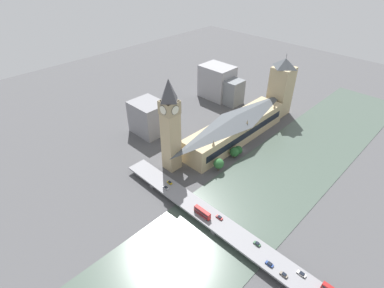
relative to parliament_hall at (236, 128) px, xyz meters
The scene contains 20 objects.
ground_plane 20.20m from the parliament_hall, 150.89° to the left, with size 600.00×600.00×0.00m, color #4C4C4F.
river_water 54.29m from the parliament_hall, behind, with size 64.13×360.00×0.30m, color #47564C.
parliament_hall is the anchor object (origin of this frame).
clock_tower 68.98m from the parliament_hall, 80.61° to the left, with size 11.65×11.65×70.32m.
victoria_tower 68.64m from the parliament_hall, 89.95° to the right, with size 17.98×17.98×58.57m.
road_bridge 98.63m from the parliament_hall, 122.22° to the left, with size 160.26×13.72×5.09m.
double_decker_bus_mid 95.46m from the parliament_hall, 115.76° to the left, with size 11.68×2.59×4.67m.
car_northbound_lead 95.00m from the parliament_hall, 121.98° to the left, with size 4.43×1.80×1.40m.
car_northbound_mid 111.29m from the parliament_hall, 133.72° to the left, with size 3.90×1.91×1.42m.
car_northbound_tail 129.60m from the parliament_hall, 138.20° to the left, with size 3.92×1.79×1.42m.
car_southbound_lead 86.24m from the parliament_hall, 95.45° to the left, with size 4.36×1.90×1.32m.
car_southbound_mid 80.99m from the parliament_hall, 94.45° to the left, with size 3.85×1.80×1.40m.
car_southbound_tail 123.51m from the parliament_hall, 135.69° to the left, with size 4.23×1.88×1.36m.
car_southbound_extra 130.05m from the parliament_hall, 142.12° to the left, with size 4.54×1.89×1.36m.
city_block_west 75.55m from the parliament_hall, 34.77° to the left, with size 28.89×24.22×28.48m.
city_block_center 71.77m from the parliament_hall, 46.31° to the right, with size 28.04×18.21×25.52m.
city_block_east 85.43m from the parliament_hall, 38.49° to the right, with size 33.30×25.14×34.23m.
tree_embankment_near 23.90m from the parliament_hall, 133.57° to the left, with size 6.60×6.60×8.41m.
tree_embankment_mid 45.74m from the parliament_hall, 112.14° to the left, with size 7.77×7.77×10.47m.
tree_embankment_far 27.17m from the parliament_hall, 126.15° to the left, with size 7.42×7.42×9.23m.
Camera 1 is at (-109.41, 170.43, 141.74)m, focal length 28.00 mm.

